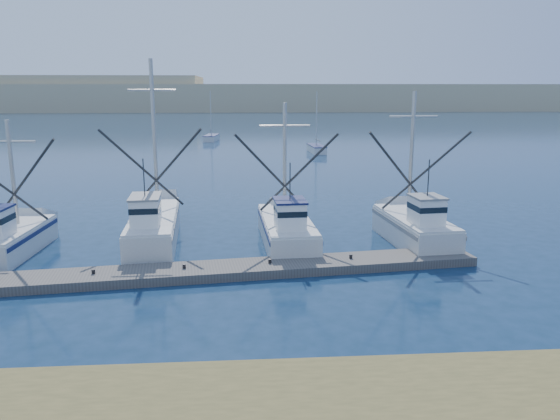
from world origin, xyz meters
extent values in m
plane|color=#0D243B|center=(0.00, 0.00, 0.00)|extent=(500.00, 500.00, 0.00)
cube|color=#57524E|center=(-8.71, 6.03, 0.21)|extent=(32.26, 5.90, 0.43)
cube|color=tan|center=(0.00, 210.00, 5.00)|extent=(360.00, 60.00, 10.00)
cube|color=silver|center=(-16.15, 10.60, 0.64)|extent=(2.76, 6.49, 1.28)
cylinder|color=#B7B2A8|center=(-16.15, 11.69, 4.10)|extent=(0.22, 0.22, 5.64)
cube|color=silver|center=(-8.93, 12.06, 0.80)|extent=(3.05, 9.45, 1.59)
cube|color=white|center=(-8.93, 9.68, 2.34)|extent=(1.55, 2.36, 1.50)
cylinder|color=#B7B2A8|center=(-8.93, 13.65, 5.86)|extent=(0.22, 0.22, 8.54)
cube|color=silver|center=(-1.57, 11.43, 0.68)|extent=(2.90, 8.15, 1.36)
cube|color=white|center=(-1.57, 9.37, 2.11)|extent=(1.56, 2.02, 1.50)
cylinder|color=#B7B2A8|center=(-1.57, 12.80, 4.55)|extent=(0.22, 0.22, 6.39)
cube|color=silver|center=(5.53, 10.90, 0.75)|extent=(3.10, 7.20, 1.49)
cube|color=white|center=(5.53, 9.11, 2.24)|extent=(1.58, 1.83, 1.50)
cylinder|color=#B7B2A8|center=(5.53, 12.10, 4.93)|extent=(0.22, 0.22, 6.88)
cube|color=silver|center=(6.16, 55.47, 0.45)|extent=(2.00, 5.91, 0.90)
cylinder|color=#B7B2A8|center=(6.16, 55.77, 4.50)|extent=(0.12, 0.12, 7.20)
cube|color=silver|center=(-8.92, 73.21, 0.45)|extent=(2.52, 5.76, 0.90)
cylinder|color=#B7B2A8|center=(-8.92, 73.51, 4.50)|extent=(0.12, 0.12, 7.20)
camera|label=1|loc=(-4.02, -17.87, 8.53)|focal=35.00mm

